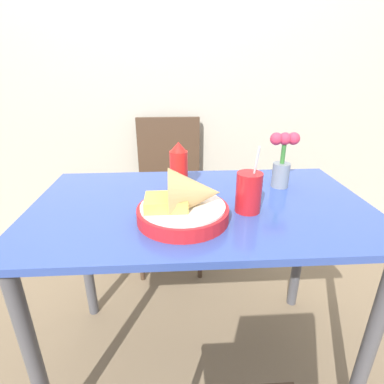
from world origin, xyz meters
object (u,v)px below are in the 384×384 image
(ketchup_bottle, at_px, (179,167))
(food_basket, at_px, (187,203))
(drink_cup, at_px, (249,194))
(chair_far_window, at_px, (169,180))
(flower_vase, at_px, (282,160))

(ketchup_bottle, bearing_deg, food_basket, -85.71)
(ketchup_bottle, height_order, drink_cup, drink_cup)
(chair_far_window, relative_size, ketchup_bottle, 4.87)
(drink_cup, distance_m, flower_vase, 0.29)
(chair_far_window, xyz_separation_m, flower_vase, (0.47, -0.69, 0.34))
(chair_far_window, bearing_deg, ketchup_bottle, -85.71)
(ketchup_bottle, distance_m, flower_vase, 0.42)
(chair_far_window, height_order, drink_cup, drink_cup)
(flower_vase, bearing_deg, drink_cup, -130.74)
(food_basket, bearing_deg, ketchup_bottle, 94.29)
(food_basket, distance_m, drink_cup, 0.22)
(drink_cup, bearing_deg, ketchup_bottle, 137.23)
(chair_far_window, xyz_separation_m, drink_cup, (0.28, -0.91, 0.29))
(ketchup_bottle, height_order, flower_vase, flower_vase)
(ketchup_bottle, xyz_separation_m, flower_vase, (0.41, 0.00, 0.02))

